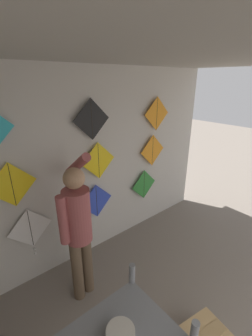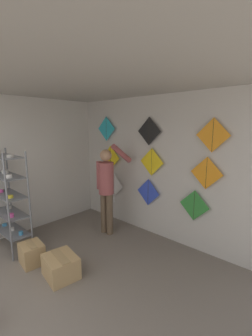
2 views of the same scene
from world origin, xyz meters
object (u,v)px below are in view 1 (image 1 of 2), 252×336
object	(u,v)px
kite_8	(157,114)
kite_1	(96,201)
kite_7	(92,119)
kite_5	(153,150)
kite_4	(99,161)
kite_2	(144,185)
shopkeeper	(78,224)
kite_3	(12,185)
kite_0	(31,230)

from	to	relation	value
kite_8	kite_1	bearing A→B (deg)	180.00
kite_1	kite_7	xyz separation A→B (m)	(-0.00, 0.00, 1.24)
kite_5	kite_4	bearing A→B (deg)	180.00
kite_1	kite_2	world-z (taller)	kite_1
shopkeeper	kite_3	world-z (taller)	shopkeeper
kite_3	kite_4	world-z (taller)	kite_4
kite_1	kite_3	bearing A→B (deg)	180.00
kite_8	kite_5	bearing A→B (deg)	180.00
kite_0	kite_3	size ratio (longest dim) A/B	1.25
kite_0	kite_7	xyz separation A→B (m)	(0.99, 0.00, 1.29)
shopkeeper	kite_2	size ratio (longest dim) A/B	3.40
kite_3	kite_7	xyz separation A→B (m)	(1.09, 0.00, 0.62)
kite_7	kite_8	world-z (taller)	kite_7
kite_1	kite_3	world-z (taller)	kite_3
kite_5	kite_8	bearing A→B (deg)	0.00
kite_3	kite_7	world-z (taller)	kite_7
kite_2	kite_4	size ratio (longest dim) A/B	1.00
kite_0	kite_5	bearing A→B (deg)	0.02
kite_8	kite_4	bearing A→B (deg)	180.00
kite_1	kite_8	world-z (taller)	kite_8
kite_4	kite_5	size ratio (longest dim) A/B	1.00
kite_7	kite_8	distance (m)	1.26
kite_3	kite_7	bearing A→B (deg)	0.00
shopkeeper	kite_7	xyz separation A→B (m)	(0.61, 0.58, 1.06)
shopkeeper	kite_8	bearing A→B (deg)	8.81
kite_2	kite_8	xyz separation A→B (m)	(0.24, 0.00, 1.23)
kite_1	kite_0	bearing A→B (deg)	-179.96
kite_2	kite_8	world-z (taller)	kite_8
shopkeeper	kite_3	size ratio (longest dim) A/B	3.40
kite_5	kite_0	bearing A→B (deg)	-179.98
kite_4	kite_8	distance (m)	1.30
shopkeeper	kite_2	xyz separation A→B (m)	(1.62, 0.58, -0.21)
shopkeeper	kite_5	distance (m)	1.94
kite_4	kite_7	distance (m)	0.60
kite_2	kite_7	world-z (taller)	kite_7
kite_0	kite_5	distance (m)	2.27
kite_8	kite_7	bearing A→B (deg)	180.00
kite_3	kite_1	bearing A→B (deg)	0.00
kite_3	kite_7	size ratio (longest dim) A/B	1.00
kite_2	kite_5	size ratio (longest dim) A/B	1.00
shopkeeper	kite_1	bearing A→B (deg)	34.86
kite_4	shopkeeper	bearing A→B (deg)	-139.82
kite_2	kite_3	distance (m)	2.20
kite_1	kite_2	xyz separation A→B (m)	(1.01, 0.00, -0.03)
kite_3	kite_0	bearing A→B (deg)	-0.38
kite_4	kite_5	bearing A→B (deg)	0.00
kite_0	kite_7	size ratio (longest dim) A/B	1.25
kite_0	kite_2	size ratio (longest dim) A/B	1.25
kite_1	kite_4	size ratio (longest dim) A/B	1.00
kite_0	kite_1	world-z (taller)	kite_1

